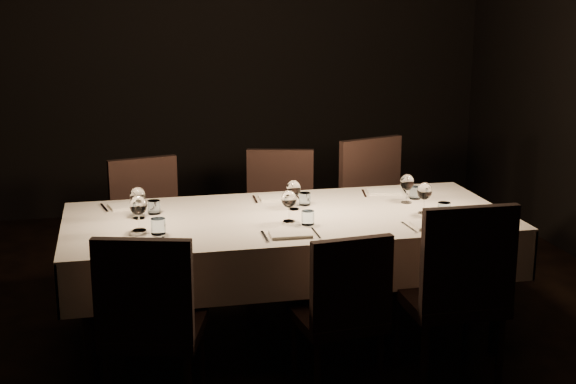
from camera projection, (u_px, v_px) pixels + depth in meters
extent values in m
cube|color=black|center=(288.00, 339.00, 4.77)|extent=(5.00, 6.00, 0.01)
cube|color=black|center=(217.00, 48.00, 7.24)|extent=(5.00, 0.01, 3.00)
cube|color=black|center=(288.00, 221.00, 4.59)|extent=(2.40, 1.00, 0.04)
cylinder|color=black|center=(90.00, 328.00, 4.05)|extent=(0.07, 0.07, 0.71)
cylinder|color=black|center=(92.00, 272.00, 4.84)|extent=(0.07, 0.07, 0.71)
cylinder|color=black|center=(498.00, 293.00, 4.52)|extent=(0.07, 0.07, 0.71)
cylinder|color=black|center=(439.00, 248.00, 5.31)|extent=(0.07, 0.07, 0.71)
cube|color=beige|center=(288.00, 216.00, 4.58)|extent=(2.52, 1.12, 0.01)
cube|color=beige|center=(269.00, 215.00, 5.14)|extent=(2.52, 0.01, 0.28)
cube|color=beige|center=(311.00, 273.00, 4.09)|extent=(2.52, 0.01, 0.28)
cube|color=beige|center=(489.00, 227.00, 4.88)|extent=(0.01, 1.12, 0.28)
cube|color=beige|center=(63.00, 256.00, 4.36)|extent=(0.01, 1.12, 0.28)
cylinder|color=black|center=(201.00, 357.00, 4.09)|extent=(0.04, 0.04, 0.39)
cylinder|color=black|center=(129.00, 355.00, 4.11)|extent=(0.04, 0.04, 0.39)
cube|color=black|center=(155.00, 330.00, 3.86)|extent=(0.56, 0.56, 0.06)
cube|color=black|center=(143.00, 291.00, 3.60)|extent=(0.45, 0.17, 0.49)
cube|color=beige|center=(131.00, 244.00, 4.03)|extent=(0.26, 0.20, 0.02)
cube|color=silver|center=(100.00, 247.00, 4.00)|extent=(0.06, 0.21, 0.01)
cube|color=silver|center=(161.00, 243.00, 4.06)|extent=(0.05, 0.21, 0.01)
cylinder|color=white|center=(158.00, 226.00, 4.22)|extent=(0.08, 0.08, 0.08)
cylinder|color=white|center=(139.00, 230.00, 4.29)|extent=(0.07, 0.07, 0.00)
cylinder|color=white|center=(139.00, 222.00, 4.28)|extent=(0.01, 0.01, 0.09)
ellipsoid|color=white|center=(138.00, 205.00, 4.26)|extent=(0.09, 0.09, 0.11)
cylinder|color=black|center=(353.00, 338.00, 4.34)|extent=(0.04, 0.04, 0.36)
cylinder|color=black|center=(380.00, 365.00, 4.04)|extent=(0.04, 0.04, 0.36)
cylinder|color=black|center=(295.00, 347.00, 4.24)|extent=(0.04, 0.04, 0.36)
cylinder|color=black|center=(318.00, 375.00, 3.93)|extent=(0.04, 0.04, 0.36)
cube|color=black|center=(337.00, 318.00, 4.09)|extent=(0.46, 0.46, 0.05)
cube|color=black|center=(352.00, 283.00, 3.86)|extent=(0.42, 0.10, 0.45)
cube|color=beige|center=(291.00, 234.00, 4.20)|extent=(0.22, 0.15, 0.02)
cube|color=silver|center=(265.00, 237.00, 4.18)|extent=(0.02, 0.20, 0.01)
cube|color=silver|center=(316.00, 233.00, 4.23)|extent=(0.01, 0.20, 0.01)
cylinder|color=white|center=(308.00, 218.00, 4.40)|extent=(0.07, 0.07, 0.08)
cylinder|color=white|center=(289.00, 221.00, 4.46)|extent=(0.07, 0.07, 0.00)
cylinder|color=white|center=(289.00, 213.00, 4.45)|extent=(0.01, 0.01, 0.08)
ellipsoid|color=white|center=(289.00, 199.00, 4.43)|extent=(0.09, 0.09, 0.10)
cylinder|color=black|center=(467.00, 324.00, 4.45)|extent=(0.04, 0.04, 0.42)
cylinder|color=black|center=(499.00, 356.00, 4.07)|extent=(0.04, 0.04, 0.42)
cylinder|color=black|center=(397.00, 330.00, 4.37)|extent=(0.04, 0.04, 0.42)
cylinder|color=black|center=(424.00, 363.00, 3.99)|extent=(0.04, 0.04, 0.42)
cube|color=black|center=(449.00, 299.00, 4.16)|extent=(0.49, 0.49, 0.06)
cube|color=black|center=(469.00, 259.00, 3.89)|extent=(0.48, 0.06, 0.53)
cube|color=beige|center=(433.00, 225.00, 4.37)|extent=(0.22, 0.15, 0.02)
cube|color=silver|center=(409.00, 227.00, 4.34)|extent=(0.02, 0.20, 0.01)
cube|color=silver|center=(457.00, 224.00, 4.40)|extent=(0.02, 0.20, 0.01)
cylinder|color=white|center=(444.00, 209.00, 4.56)|extent=(0.07, 0.07, 0.08)
cylinder|color=white|center=(424.00, 213.00, 4.63)|extent=(0.07, 0.07, 0.00)
cylinder|color=white|center=(424.00, 205.00, 4.62)|extent=(0.01, 0.01, 0.08)
ellipsoid|color=white|center=(425.00, 191.00, 4.60)|extent=(0.09, 0.09, 0.10)
cylinder|color=black|center=(134.00, 290.00, 5.00)|extent=(0.04, 0.04, 0.40)
cylinder|color=black|center=(120.00, 271.00, 5.33)|extent=(0.04, 0.04, 0.40)
cylinder|color=black|center=(192.00, 281.00, 5.15)|extent=(0.04, 0.04, 0.40)
cylinder|color=black|center=(174.00, 263.00, 5.48)|extent=(0.04, 0.04, 0.40)
cube|color=black|center=(154.00, 243.00, 5.18)|extent=(0.54, 0.54, 0.06)
cube|color=black|center=(144.00, 195.00, 5.29)|extent=(0.45, 0.15, 0.49)
cube|color=beige|center=(129.00, 206.00, 4.75)|extent=(0.25, 0.18, 0.02)
cube|color=silver|center=(104.00, 208.00, 4.72)|extent=(0.05, 0.20, 0.01)
cube|color=silver|center=(152.00, 205.00, 4.78)|extent=(0.05, 0.20, 0.01)
cylinder|color=white|center=(154.00, 207.00, 4.60)|extent=(0.07, 0.07, 0.08)
cylinder|color=white|center=(139.00, 218.00, 4.52)|extent=(0.07, 0.07, 0.00)
cylinder|color=white|center=(138.00, 210.00, 4.51)|extent=(0.01, 0.01, 0.09)
ellipsoid|color=white|center=(138.00, 196.00, 4.49)|extent=(0.09, 0.09, 0.10)
cylinder|color=black|center=(249.00, 273.00, 5.29)|extent=(0.04, 0.04, 0.40)
cylinder|color=black|center=(254.00, 255.00, 5.65)|extent=(0.04, 0.04, 0.40)
cylinder|color=black|center=(307.00, 274.00, 5.28)|extent=(0.04, 0.04, 0.40)
cylinder|color=black|center=(307.00, 255.00, 5.64)|extent=(0.04, 0.04, 0.40)
cube|color=black|center=(279.00, 232.00, 5.41)|extent=(0.56, 0.56, 0.06)
cube|color=black|center=(280.00, 185.00, 5.53)|extent=(0.46, 0.16, 0.50)
cube|color=beige|center=(277.00, 198.00, 4.94)|extent=(0.22, 0.14, 0.02)
cube|color=silver|center=(255.00, 200.00, 4.91)|extent=(0.02, 0.19, 0.01)
cube|color=silver|center=(298.00, 197.00, 4.97)|extent=(0.02, 0.19, 0.01)
cylinder|color=white|center=(305.00, 199.00, 4.79)|extent=(0.07, 0.07, 0.08)
cylinder|color=white|center=(294.00, 209.00, 4.71)|extent=(0.07, 0.07, 0.00)
cylinder|color=white|center=(294.00, 202.00, 4.69)|extent=(0.01, 0.01, 0.08)
ellipsoid|color=white|center=(294.00, 189.00, 4.67)|extent=(0.08, 0.08, 0.10)
cylinder|color=black|center=(381.00, 274.00, 5.23)|extent=(0.04, 0.04, 0.43)
cylinder|color=black|center=(345.00, 256.00, 5.58)|extent=(0.04, 0.04, 0.43)
cylinder|color=black|center=(429.00, 263.00, 5.44)|extent=(0.04, 0.04, 0.43)
cylinder|color=black|center=(392.00, 247.00, 5.78)|extent=(0.04, 0.04, 0.43)
cube|color=black|center=(388.00, 225.00, 5.45)|extent=(0.62, 0.62, 0.06)
cube|color=black|center=(370.00, 176.00, 5.55)|extent=(0.48, 0.20, 0.53)
cube|color=beige|center=(385.00, 192.00, 5.09)|extent=(0.23, 0.17, 0.02)
cube|color=silver|center=(364.00, 194.00, 5.06)|extent=(0.05, 0.19, 0.01)
cube|color=silver|center=(405.00, 191.00, 5.12)|extent=(0.05, 0.19, 0.01)
cylinder|color=white|center=(415.00, 193.00, 4.94)|extent=(0.07, 0.07, 0.08)
cylinder|color=white|center=(406.00, 202.00, 4.85)|extent=(0.07, 0.07, 0.00)
cylinder|color=white|center=(407.00, 195.00, 4.84)|extent=(0.01, 0.01, 0.08)
ellipsoid|color=white|center=(407.00, 182.00, 4.82)|extent=(0.09, 0.09, 0.10)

